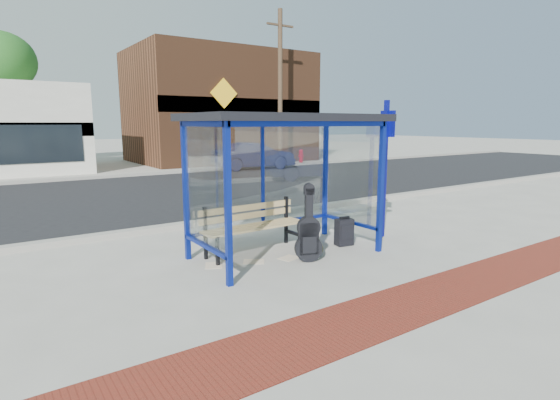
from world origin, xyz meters
TOP-DOWN VIEW (x-y plane):
  - ground at (0.00, 0.00)m, footprint 120.00×120.00m
  - brick_paver_strip at (0.00, -2.60)m, footprint 60.00×1.00m
  - curb_near at (0.00, 2.90)m, footprint 60.00×0.25m
  - street_asphalt at (0.00, 8.00)m, footprint 60.00×10.00m
  - curb_far at (0.00, 13.10)m, footprint 60.00×0.25m
  - far_sidewalk at (0.00, 15.00)m, footprint 60.00×4.00m
  - bus_shelter at (0.00, 0.07)m, footprint 3.30×1.80m
  - storefront_brown at (8.00, 18.49)m, footprint 10.00×7.08m
  - tree_mid at (-3.00, 22.00)m, footprint 3.60×3.60m
  - tree_right at (12.50, 22.00)m, footprint 3.60×3.60m
  - utility_pole_east at (9.00, 13.40)m, footprint 1.60×0.24m
  - bench at (-0.40, 0.47)m, footprint 1.93×0.54m
  - guitar_bag at (0.10, -0.50)m, footprint 0.47×0.29m
  - suitcase at (1.25, -0.12)m, footprint 0.35×0.26m
  - backpack at (0.40, -0.30)m, footprint 0.35×0.33m
  - sign_post at (2.34, -0.05)m, footprint 0.13×0.34m
  - newspaper_a at (-1.30, 0.18)m, footprint 0.38×0.42m
  - newspaper_b at (-0.66, -0.01)m, footprint 0.44×0.41m
  - newspaper_c at (-0.07, -0.18)m, footprint 0.39×0.34m
  - parked_car at (6.92, 12.69)m, footprint 4.17×1.84m
  - fire_hydrant at (10.58, 13.63)m, footprint 0.37×0.25m

SIDE VIEW (x-z plane):
  - ground at x=0.00m, z-range 0.00..0.00m
  - street_asphalt at x=0.00m, z-range 0.00..0.00m
  - newspaper_c at x=-0.07m, z-range 0.00..0.01m
  - newspaper_a at x=-1.30m, z-range 0.00..0.01m
  - newspaper_b at x=-0.66m, z-range 0.00..0.01m
  - far_sidewalk at x=0.00m, z-range 0.00..0.01m
  - brick_paver_strip at x=0.00m, z-range 0.00..0.01m
  - curb_near at x=0.00m, z-range 0.00..0.12m
  - curb_far at x=0.00m, z-range 0.00..0.12m
  - backpack at x=0.40m, z-range -0.01..0.35m
  - suitcase at x=1.25m, z-range -0.02..0.53m
  - fire_hydrant at x=10.58m, z-range 0.03..0.86m
  - guitar_bag at x=0.10m, z-range -0.17..1.07m
  - bench at x=-0.40m, z-range 0.06..0.96m
  - parked_car at x=6.92m, z-range 0.00..1.33m
  - sign_post at x=2.34m, z-range 0.17..2.88m
  - bus_shelter at x=0.00m, z-range 0.86..3.28m
  - storefront_brown at x=8.00m, z-range 0.00..6.40m
  - utility_pole_east at x=9.00m, z-range 0.11..8.11m
  - tree_mid at x=-3.00m, z-range 1.94..8.97m
  - tree_right at x=12.50m, z-range 1.94..8.97m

